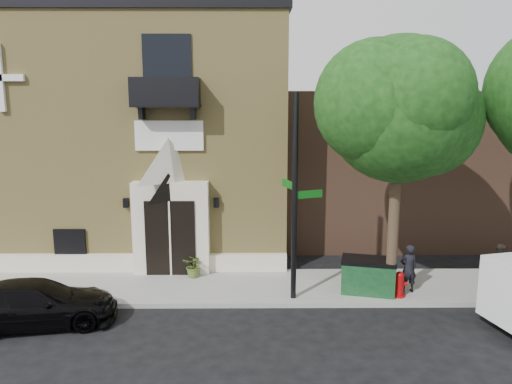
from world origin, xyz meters
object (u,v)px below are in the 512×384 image
black_sedan (36,304)px  dumpster (368,275)px  pedestrian_far (500,267)px  fire_hydrant (399,284)px  pedestrian_near (408,268)px  street_sign (295,198)px

black_sedan → dumpster: 9.74m
black_sedan → pedestrian_far: 13.93m
black_sedan → fire_hydrant: black_sedan is taller
black_sedan → dumpster: (9.55, 1.93, 0.07)m
pedestrian_near → pedestrian_far: size_ratio=1.01×
black_sedan → pedestrian_near: pedestrian_near is taller
pedestrian_near → street_sign: bearing=-3.5°
street_sign → dumpster: size_ratio=3.37×
black_sedan → street_sign: street_sign is taller
black_sedan → dumpster: black_sedan is taller
fire_hydrant → pedestrian_far: size_ratio=0.53×
black_sedan → dumpster: size_ratio=2.36×
dumpster → pedestrian_far: 4.23m
street_sign → pedestrian_far: 7.01m
street_sign → pedestrian_near: bearing=-13.1°
black_sedan → pedestrian_far: pedestrian_far is taller
dumpster → pedestrian_near: (1.25, 0.03, 0.21)m
street_sign → dumpster: (2.36, 0.40, -2.55)m
street_sign → pedestrian_near: (3.62, 0.43, -2.34)m
dumpster → pedestrian_near: bearing=14.8°
pedestrian_near → fire_hydrant: bearing=36.2°
pedestrian_near → black_sedan: bearing=0.0°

